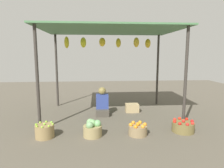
{
  "coord_description": "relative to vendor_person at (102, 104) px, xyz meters",
  "views": [
    {
      "loc": [
        -0.38,
        -5.4,
        1.67
      ],
      "look_at": [
        0.0,
        -0.58,
        0.95
      ],
      "focal_mm": 31.6,
      "sensor_mm": 36.0,
      "label": 1
    }
  ],
  "objects": [
    {
      "name": "wooden_crate_near_vendor",
      "position": [
        0.88,
        0.21,
        -0.18
      ],
      "size": [
        0.38,
        0.26,
        0.24
      ],
      "primitive_type": "cube",
      "color": "tan",
      "rests_on": "ground"
    },
    {
      "name": "market_stall_structure",
      "position": [
        0.23,
        0.06,
        1.88
      ],
      "size": [
        3.62,
        2.41,
        2.35
      ],
      "color": "#38332D",
      "rests_on": "ground"
    },
    {
      "name": "basket_red_tomatoes",
      "position": [
        1.73,
        -1.36,
        -0.19
      ],
      "size": [
        0.48,
        0.48,
        0.27
      ],
      "color": "brown",
      "rests_on": "ground"
    },
    {
      "name": "basket_limes",
      "position": [
        -1.21,
        -1.44,
        -0.16
      ],
      "size": [
        0.38,
        0.38,
        0.3
      ],
      "color": "olive",
      "rests_on": "ground"
    },
    {
      "name": "vendor_person",
      "position": [
        0.0,
        0.0,
        0.0
      ],
      "size": [
        0.36,
        0.44,
        0.78
      ],
      "color": "#464138",
      "rests_on": "ground"
    },
    {
      "name": "ground_plane",
      "position": [
        0.23,
        0.05,
        -0.3
      ],
      "size": [
        14.0,
        14.0,
        0.0
      ],
      "primitive_type": "plane",
      "color": "#585144"
    },
    {
      "name": "basket_cabbages",
      "position": [
        -0.24,
        -1.45,
        -0.14
      ],
      "size": [
        0.38,
        0.38,
        0.36
      ],
      "color": "#978556",
      "rests_on": "ground"
    },
    {
      "name": "basket_oranges",
      "position": [
        0.7,
        -1.46,
        -0.19
      ],
      "size": [
        0.39,
        0.39,
        0.27
      ],
      "color": "#8C7651",
      "rests_on": "ground"
    }
  ]
}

